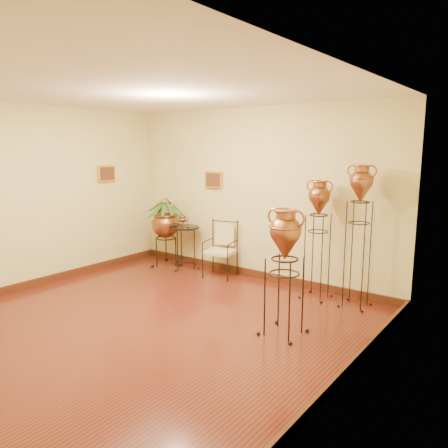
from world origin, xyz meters
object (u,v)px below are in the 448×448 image
Objects in this scene: armchair at (220,250)px; planter_urn at (165,221)px; amphora_mid at (318,239)px; side_table at (184,247)px; amphora_tall at (358,235)px.

planter_urn is at bearing 166.48° from armchair.
planter_urn is at bearing 180.00° from amphora_mid.
amphora_mid is 2.60m from side_table.
amphora_tall is at bearing 0.00° from amphora_mid.
amphora_tall is at bearing -13.52° from armchair.
amphora_tall reaches higher than side_table.
amphora_mid is at bearing -180.00° from amphora_tall.
side_table is (-2.55, 0.00, -0.47)m from amphora_mid.
armchair is (1.26, 0.00, -0.36)m from planter_urn.
amphora_tall is 3.60m from planter_urn.
planter_urn is at bearing -179.88° from side_table.
amphora_tall is 1.13× the size of amphora_mid.
planter_urn reaches higher than armchair.
amphora_tall reaches higher than planter_urn.
side_table is (-3.14, 0.00, -0.60)m from amphora_tall.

